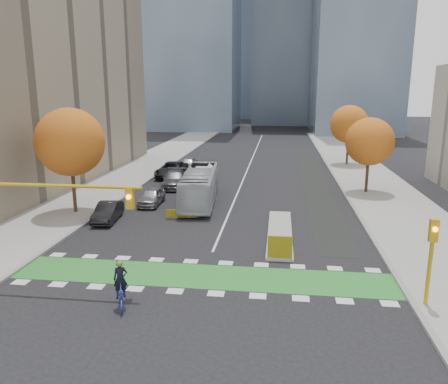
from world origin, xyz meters
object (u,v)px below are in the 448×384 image
(traffic_signal_east, at_px, (432,249))
(parked_car_e, at_px, (189,163))
(tree_west, at_px, (70,142))
(tree_east_near, at_px, (370,142))
(parked_car_b, at_px, (108,212))
(traffic_signal_west, at_px, (31,207))
(parked_car_c, at_px, (175,179))
(cyclist, at_px, (121,292))
(bus, at_px, (200,186))
(parked_car_d, at_px, (172,170))
(tree_east_far, at_px, (349,124))
(hazard_board, at_px, (280,247))
(parked_car_a, at_px, (152,196))

(traffic_signal_east, xyz_separation_m, parked_car_e, (-17.68, 32.87, -2.00))
(tree_west, xyz_separation_m, tree_east_near, (24.00, 10.00, -0.75))
(parked_car_b, bearing_deg, tree_east_near, 23.33)
(traffic_signal_west, height_order, parked_car_c, traffic_signal_west)
(tree_east_near, height_order, cyclist, tree_east_near)
(tree_east_near, distance_m, bus, 16.19)
(parked_car_c, relative_size, parked_car_d, 0.92)
(tree_east_far, bearing_deg, tree_west, -133.30)
(tree_west, bearing_deg, parked_car_b, -26.03)
(hazard_board, bearing_deg, parked_car_c, 120.03)
(tree_east_far, height_order, traffic_signal_west, tree_east_far)
(hazard_board, distance_m, parked_car_b, 14.11)
(traffic_signal_west, height_order, cyclist, traffic_signal_west)
(traffic_signal_west, relative_size, parked_car_e, 1.98)
(tree_east_far, height_order, traffic_signal_east, tree_east_far)
(traffic_signal_east, distance_m, parked_car_e, 37.38)
(tree_east_far, relative_size, parked_car_a, 1.83)
(parked_car_a, distance_m, parked_car_d, 12.05)
(traffic_signal_west, distance_m, parked_car_c, 23.14)
(hazard_board, height_order, parked_car_e, parked_car_e)
(parked_car_b, relative_size, parked_car_e, 0.97)
(traffic_signal_west, height_order, traffic_signal_east, traffic_signal_west)
(tree_east_far, distance_m, parked_car_d, 23.56)
(hazard_board, xyz_separation_m, tree_west, (-16.00, 7.80, 4.82))
(tree_east_far, relative_size, parked_car_c, 1.39)
(tree_east_far, bearing_deg, hazard_board, -104.12)
(tree_west, distance_m, bus, 11.01)
(bus, bearing_deg, parked_car_b, -138.06)
(traffic_signal_east, bearing_deg, parked_car_e, 118.27)
(parked_car_d, xyz_separation_m, parked_car_e, (0.88, 5.00, -0.10))
(tree_east_near, distance_m, parked_car_d, 21.15)
(tree_west, height_order, parked_car_e, tree_west)
(hazard_board, distance_m, parked_car_e, 30.30)
(hazard_board, distance_m, parked_car_a, 15.56)
(tree_west, xyz_separation_m, parked_car_b, (3.32, -1.62, -4.93))
(traffic_signal_west, relative_size, parked_car_c, 1.55)
(traffic_signal_west, bearing_deg, traffic_signal_east, 0.01)
(hazard_board, bearing_deg, tree_east_far, 75.88)
(tree_west, bearing_deg, bus, 26.73)
(traffic_signal_east, height_order, parked_car_c, traffic_signal_east)
(hazard_board, xyz_separation_m, tree_east_near, (8.00, 17.80, 4.06))
(traffic_signal_east, distance_m, parked_car_a, 23.59)
(tree_east_far, xyz_separation_m, parked_car_a, (-19.32, -22.62, -4.53))
(parked_car_b, bearing_deg, traffic_signal_east, -35.58)
(parked_car_a, bearing_deg, cyclist, -78.75)
(cyclist, height_order, parked_car_c, cyclist)
(tree_east_far, bearing_deg, traffic_signal_west, -117.95)
(hazard_board, bearing_deg, bus, 119.03)
(parked_car_a, xyz_separation_m, parked_car_d, (-1.23, 11.98, 0.12))
(traffic_signal_west, relative_size, traffic_signal_east, 2.08)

